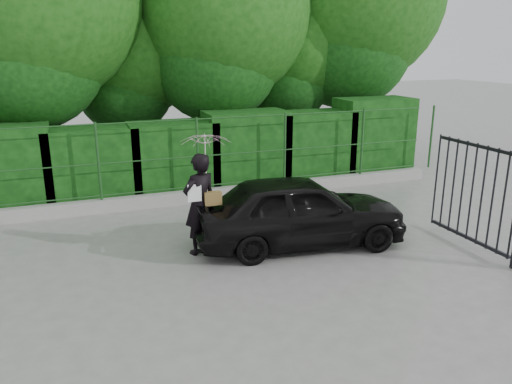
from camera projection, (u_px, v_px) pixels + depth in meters
name	position (u px, v px, depth m)	size (l,w,h in m)	color
ground	(243.00, 281.00, 8.20)	(80.00, 80.00, 0.00)	gray
kerb	(183.00, 198.00, 12.20)	(14.00, 0.25, 0.30)	#9E9E99
fence	(190.00, 155.00, 11.98)	(14.13, 0.06, 1.80)	#1C471C
hedge	(176.00, 155.00, 12.88)	(14.20, 1.20, 2.26)	black
trees	(191.00, 13.00, 14.23)	(17.10, 6.15, 8.08)	black
gate	(503.00, 196.00, 8.76)	(0.22, 2.33, 2.36)	black
woman	(203.00, 178.00, 9.01)	(1.01, 0.93, 2.24)	black
car	(299.00, 210.00, 9.54)	(1.63, 4.06, 1.38)	black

